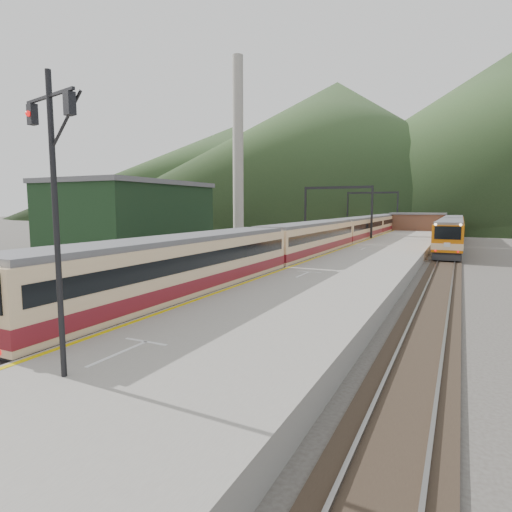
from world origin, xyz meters
The scene contains 19 objects.
track_main centered at (0.00, 40.00, 0.07)m, with size 2.60×200.00×0.23m.
track_far centered at (-5.00, 40.00, 0.07)m, with size 2.60×200.00×0.23m.
track_second centered at (11.50, 40.00, 0.07)m, with size 2.60×200.00×0.23m.
platform centered at (5.60, 38.00, 0.50)m, with size 8.00×100.00×1.00m, color gray.
gantry_near centered at (-2.85, 55.00, 5.59)m, with size 9.55×0.25×8.00m.
gantry_far centered at (-2.85, 80.00, 5.59)m, with size 9.55×0.25×8.00m.
warehouse centered at (-28.00, 42.00, 4.32)m, with size 14.50×20.50×8.60m.
smokestack centered at (-22.00, 62.00, 15.00)m, with size 1.80×1.80×30.00m, color #9E998E.
station_shed centered at (5.60, 78.00, 2.57)m, with size 9.40×4.40×3.10m.
hill_a centered at (-40.00, 190.00, 30.00)m, with size 180.00×180.00×60.00m, color #2E4924.
hill_b centered at (30.00, 230.00, 37.50)m, with size 220.00×220.00×75.00m, color #2E4924.
hill_d centered at (-120.00, 240.00, 27.50)m, with size 200.00×200.00×55.00m, color #2E4924.
main_train centered at (0.00, 55.72, 2.06)m, with size 3.00×102.76×3.66m.
second_train centered at (11.50, 58.47, 1.90)m, with size 2.74×37.33×3.34m.
signal_mast centered at (3.77, 4.14, 5.49)m, with size 2.16×0.64×7.39m.
short_signal_a centered at (-2.94, 9.56, 1.46)m, with size 0.26×0.22×2.27m.
short_signal_b centered at (-2.27, 33.82, 1.46)m, with size 0.25×0.20×2.27m.
short_signal_c centered at (-6.90, 16.99, 1.46)m, with size 0.24×0.18×2.27m.
worker centered at (-2.71, 8.78, 0.80)m, with size 0.59×0.38×1.61m, color black.
Camera 1 is at (12.58, -3.06, 5.24)m, focal length 30.00 mm.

